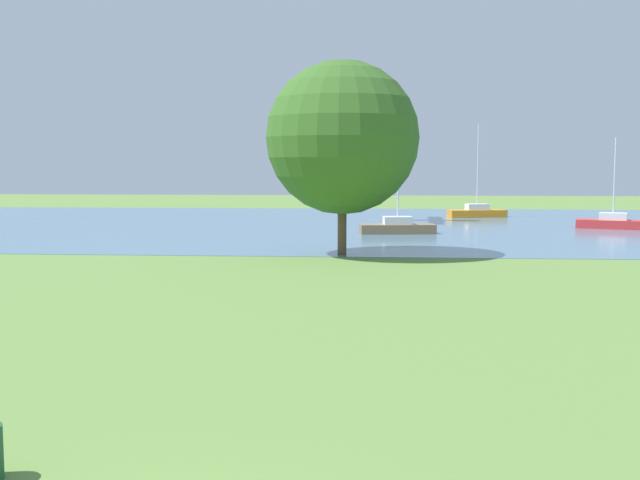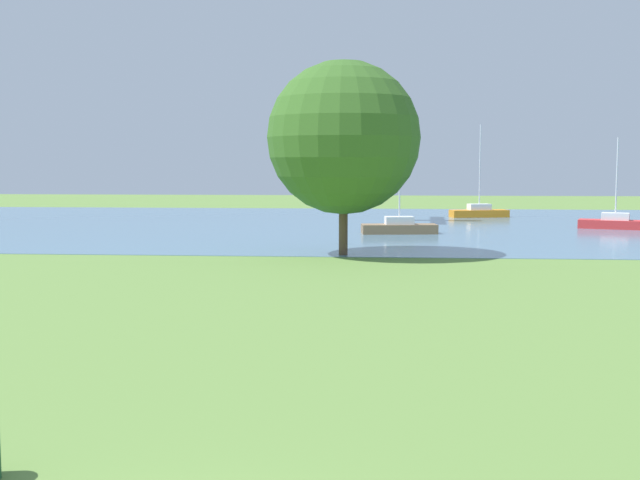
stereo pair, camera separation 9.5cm
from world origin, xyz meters
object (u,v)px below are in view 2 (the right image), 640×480
object	(u,v)px
sailboat_red	(615,222)
tree_mid_shore	(343,138)
sailboat_orange	(479,212)
sailboat_brown	(399,227)

from	to	relation	value
sailboat_red	tree_mid_shore	xyz separation A→B (m)	(-17.95, -16.72, 5.33)
sailboat_orange	tree_mid_shore	world-z (taller)	tree_mid_shore
sailboat_red	tree_mid_shore	bearing A→B (deg)	-137.02
sailboat_red	sailboat_orange	world-z (taller)	sailboat_orange
sailboat_brown	tree_mid_shore	distance (m)	13.31
sailboat_red	sailboat_orange	xyz separation A→B (m)	(-7.95, 11.04, 0.02)
sailboat_orange	sailboat_brown	xyz separation A→B (m)	(-6.98, -15.95, -0.02)
sailboat_red	sailboat_brown	world-z (taller)	sailboat_brown
sailboat_brown	tree_mid_shore	bearing A→B (deg)	-104.33
sailboat_red	tree_mid_shore	world-z (taller)	tree_mid_shore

